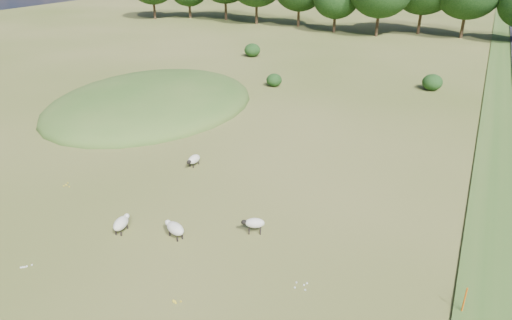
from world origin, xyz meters
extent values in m
plane|color=#43551A|center=(0.00, 20.00, 0.00)|extent=(160.00, 160.00, 0.00)
ellipsoid|color=#33561E|center=(-12.00, 12.00, 0.00)|extent=(16.00, 20.00, 4.00)
cylinder|color=black|center=(-42.96, 52.57, 1.89)|extent=(0.44, 0.44, 3.77)
cylinder|color=black|center=(-37.62, 56.23, 1.56)|extent=(0.44, 0.44, 3.12)
cylinder|color=black|center=(-30.54, 57.35, 2.11)|extent=(0.44, 0.44, 4.21)
cylinder|color=black|center=(-23.43, 55.54, 2.09)|extent=(0.44, 0.44, 4.18)
cylinder|color=black|center=(-15.94, 56.24, 1.80)|extent=(0.44, 0.44, 3.61)
cylinder|color=black|center=(-8.82, 53.43, 1.51)|extent=(0.44, 0.44, 3.02)
cylinder|color=black|center=(-2.08, 52.98, 1.95)|extent=(0.44, 0.44, 3.90)
cylinder|color=black|center=(3.25, 57.90, 2.11)|extent=(0.44, 0.44, 4.22)
cylinder|color=black|center=(9.45, 56.94, 1.97)|extent=(0.44, 0.44, 3.94)
ellipsoid|color=black|center=(-4.83, 21.76, 0.62)|extent=(1.50, 1.50, 1.23)
ellipsoid|color=black|center=(9.06, 27.19, 0.76)|extent=(1.86, 1.86, 1.52)
ellipsoid|color=black|center=(-12.58, 32.44, 0.80)|extent=(1.95, 1.95, 1.59)
cylinder|color=#D8590C|center=(13.90, -2.72, 0.60)|extent=(0.06, 0.06, 1.20)
ellipsoid|color=beige|center=(4.64, -1.47, 0.57)|extent=(1.05, 0.83, 0.47)
ellipsoid|color=black|center=(4.18, -1.67, 0.61)|extent=(0.37, 0.33, 0.24)
cylinder|color=black|center=(4.44, -1.68, 0.17)|extent=(0.07, 0.07, 0.34)
cylinder|color=black|center=(4.35, -1.47, 0.17)|extent=(0.07, 0.07, 0.34)
cylinder|color=black|center=(4.93, -1.46, 0.17)|extent=(0.07, 0.07, 0.34)
cylinder|color=black|center=(4.84, -1.25, 0.17)|extent=(0.07, 0.07, 0.34)
ellipsoid|color=beige|center=(1.46, -3.41, 0.49)|extent=(1.23, 0.92, 0.56)
ellipsoid|color=silver|center=(0.91, -3.21, 0.52)|extent=(0.43, 0.37, 0.28)
cylinder|color=black|center=(1.12, -3.43, 0.10)|extent=(0.08, 0.08, 0.21)
cylinder|color=black|center=(1.21, -3.17, 0.10)|extent=(0.08, 0.08, 0.21)
cylinder|color=black|center=(1.72, -3.65, 0.10)|extent=(0.08, 0.08, 0.21)
cylinder|color=black|center=(1.81, -3.39, 0.10)|extent=(0.08, 0.08, 0.21)
ellipsoid|color=beige|center=(-2.01, 3.44, 0.45)|extent=(0.56, 1.02, 0.51)
ellipsoid|color=black|center=(-2.03, 2.90, 0.48)|extent=(0.25, 0.33, 0.26)
cylinder|color=black|center=(-1.89, 3.15, 0.09)|extent=(0.07, 0.07, 0.19)
cylinder|color=black|center=(-2.15, 3.15, 0.09)|extent=(0.07, 0.07, 0.19)
cylinder|color=black|center=(-1.88, 3.74, 0.09)|extent=(0.07, 0.07, 0.19)
cylinder|color=black|center=(-2.13, 3.74, 0.09)|extent=(0.07, 0.07, 0.19)
ellipsoid|color=beige|center=(-1.13, -4.19, 0.47)|extent=(0.79, 1.16, 0.54)
ellipsoid|color=silver|center=(-1.26, -3.63, 0.51)|extent=(0.33, 0.39, 0.27)
cylinder|color=black|center=(-1.33, -3.92, 0.10)|extent=(0.08, 0.08, 0.20)
cylinder|color=black|center=(-1.07, -3.86, 0.10)|extent=(0.08, 0.08, 0.20)
cylinder|color=black|center=(-1.19, -4.52, 0.10)|extent=(0.08, 0.08, 0.20)
cylinder|color=black|center=(-0.93, -4.47, 0.10)|extent=(0.08, 0.08, 0.20)
camera|label=1|loc=(12.77, -17.74, 12.48)|focal=32.00mm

